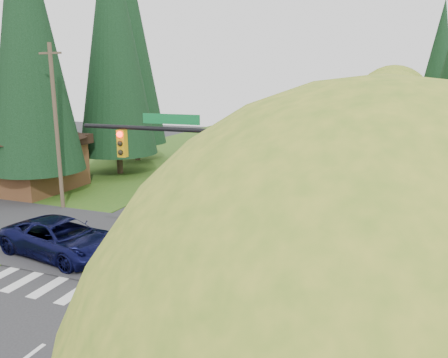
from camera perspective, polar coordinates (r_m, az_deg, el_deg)
The scene contains 28 objects.
ground at distance 15.20m, azimuth -22.70°, elevation -19.50°, with size 120.00×120.00×0.00m, color #28282B.
grass_east at distance 30.28m, azimuth 27.06°, elevation -3.64°, with size 14.00×110.00×0.06m, color #2A5717.
grass_west at distance 37.46m, azimuth -16.35°, elevation 0.21°, with size 14.00×110.00×0.06m, color #2A5717.
cross_street at distance 20.96m, azimuth -7.44°, elevation -9.37°, with size 120.00×8.00×0.10m, color #28282B.
sidewalk_east at distance 32.08m, azimuth 15.86°, elevation -1.77°, with size 1.80×80.00×0.13m, color gray.
curb_east at distance 32.15m, azimuth 14.35°, elevation -1.64°, with size 0.20×80.00×0.13m, color gray.
stone_wall_north at distance 39.74m, azimuth 19.40°, elevation 1.18°, with size 0.70×40.00×0.70m, color #4C4438.
traffic_signal at distance 14.69m, azimuth 0.62°, elevation 1.46°, with size 8.70×0.37×6.80m.
brown_building at distance 34.53m, azimuth -24.33°, elevation 3.80°, with size 8.40×8.40×5.40m.
utility_pole at distance 28.37m, azimuth -21.06°, elevation 6.44°, with size 1.60×0.24×10.00m.
decid_tree_0 at distance 23.13m, azimuth 20.52°, elevation 6.36°, with size 4.80×4.80×8.37m.
decid_tree_1 at distance 30.09m, azimuth 20.94°, elevation 8.03°, with size 5.20×5.20×8.80m.
decid_tree_2 at distance 37.07m, azimuth 20.72°, elevation 9.00°, with size 5.00×5.00×8.82m.
decid_tree_3 at distance 44.07m, azimuth 20.93°, elevation 9.12°, with size 5.00×5.00×8.55m.
decid_tree_4 at distance 51.05m, azimuth 21.14°, elevation 9.95°, with size 5.40×5.40×9.18m.
decid_tree_5 at distance 58.06m, azimuth 20.92°, elevation 9.69°, with size 4.80×4.80×8.30m.
decid_tree_6 at distance 65.05m, azimuth 21.08°, elevation 10.22°, with size 5.20×5.20×8.86m.
conifer_w_a at distance 32.22m, azimuth -24.30°, elevation 16.94°, with size 6.12×6.12×19.80m.
conifer_w_b at distance 37.10m, azimuth -23.08°, elevation 14.80°, with size 5.44×5.44×17.80m.
conifer_w_c at distance 37.81m, azimuth -14.30°, elevation 17.64°, with size 6.46×6.46×20.80m.
conifer_w_e at distance 43.83m, azimuth -11.80°, elevation 15.73°, with size 5.78×5.78×18.80m.
conifer_e_c at distance 57.22m, azimuth 26.25°, elevation 12.97°, with size 5.10×5.10×16.80m.
suv_navy at distance 21.38m, azimuth -20.43°, elevation -7.23°, with size 2.79×6.06×1.68m, color black.
parked_car_a at distance 26.42m, azimuth 11.96°, elevation -2.93°, with size 1.96×4.86×1.66m, color #A3A2A7.
parked_car_b at distance 35.46m, azimuth 12.09°, elevation 0.95°, with size 2.11×5.19×1.51m, color slate.
parked_car_c at distance 43.62m, azimuth 15.62°, elevation 2.97°, with size 1.61×4.63×1.52m, color #B7B7BC.
parked_car_d at distance 45.79m, azimuth 14.98°, elevation 3.52°, with size 1.92×4.77×1.63m, color silver.
parked_car_e at distance 53.49m, azimuth 16.71°, elevation 4.55°, with size 1.88×4.63×1.34m, color #A3A3A8.
Camera 1 is at (9.35, -9.01, 7.88)m, focal length 35.00 mm.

